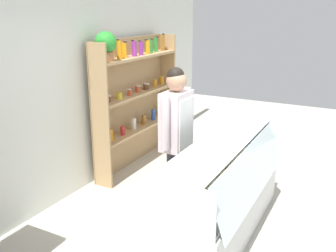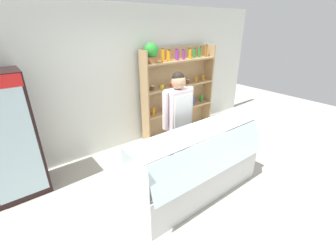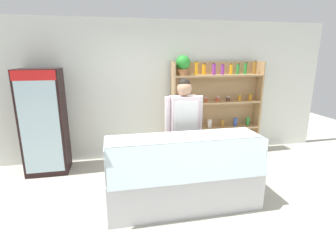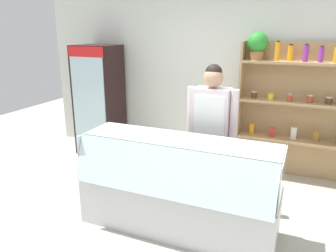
% 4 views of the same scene
% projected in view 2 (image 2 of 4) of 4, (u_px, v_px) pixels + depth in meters
% --- Properties ---
extents(ground_plane, '(12.00, 12.00, 0.00)m').
position_uv_depth(ground_plane, '(208.00, 188.00, 3.53)').
color(ground_plane, '#B7B2A3').
extents(back_wall, '(6.80, 0.10, 2.70)m').
position_uv_depth(back_wall, '(134.00, 79.00, 4.51)').
color(back_wall, silver).
rests_on(back_wall, ground).
extents(drinks_fridge, '(0.70, 0.59, 1.82)m').
position_uv_depth(drinks_fridge, '(8.00, 138.00, 3.10)').
color(drinks_fridge, black).
rests_on(drinks_fridge, ground).
extents(shelving_unit, '(1.86, 0.29, 2.04)m').
position_uv_depth(shelving_unit, '(175.00, 84.00, 4.92)').
color(shelving_unit, tan).
rests_on(shelving_unit, ground).
extents(deli_display_case, '(2.06, 0.71, 1.01)m').
position_uv_depth(deli_display_case, '(196.00, 175.00, 3.33)').
color(deli_display_case, silver).
rests_on(deli_display_case, ground).
extents(shop_clerk, '(0.60, 0.25, 1.71)m').
position_uv_depth(shop_clerk, '(178.00, 116.00, 3.59)').
color(shop_clerk, '#2D2D38').
rests_on(shop_clerk, ground).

